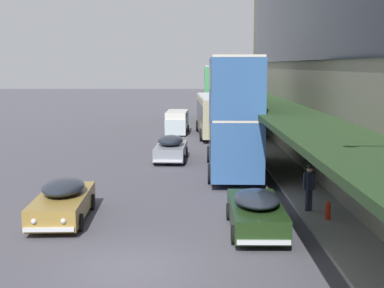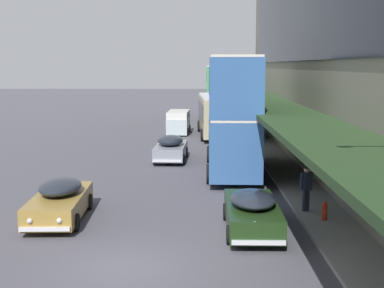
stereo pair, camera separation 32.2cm
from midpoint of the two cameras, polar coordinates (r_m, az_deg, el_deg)
ground at (r=16.15m, az=-6.52°, el=-12.97°), size 240.00×240.00×0.00m
transit_bus_kerbside_front at (r=44.48m, az=2.81°, el=3.32°), size 3.11×9.68×3.40m
transit_bus_kerbside_rear at (r=29.14m, az=4.66°, el=3.55°), size 2.93×9.29×6.36m
transit_bus_kerbside_far at (r=58.07m, az=2.95°, el=5.72°), size 2.84×10.36×5.87m
sedan_lead_near at (r=19.20m, az=6.91°, el=-7.13°), size 1.96×4.79×1.49m
sedan_second_near at (r=21.16m, az=-13.49°, el=-5.83°), size 2.08×4.99×1.51m
sedan_far_back at (r=33.10m, az=-2.00°, el=-0.44°), size 2.07×4.67×1.61m
vw_van at (r=46.40m, az=-1.24°, el=2.49°), size 2.06×4.63×1.96m
pedestrian_at_kerb at (r=21.62m, az=12.51°, el=-4.34°), size 0.54×0.41×1.86m
fire_hydrant at (r=20.71m, az=14.41°, el=-6.92°), size 0.20×0.40×0.70m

